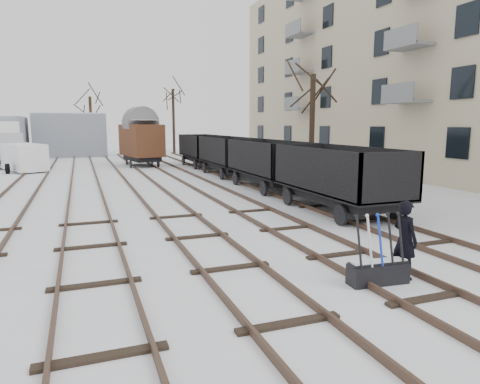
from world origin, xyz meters
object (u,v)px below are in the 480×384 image
Objects in this scene: worker at (405,240)px; freight_wagon_a at (337,188)px; box_van_wagon at (141,139)px; panel_van at (24,157)px; lorry at (0,143)px; ground_frame at (378,271)px.

freight_wagon_a is (2.61, 6.64, 0.09)m from worker.
freight_wagon_a reaches higher than worker.
box_van_wagon is 1.07× the size of panel_van.
panel_van is at bearing -81.17° from lorry.
worker reaches higher than ground_frame.
freight_wagon_a is 30.00m from lorry.
freight_wagon_a is 24.01m from panel_van.
ground_frame is at bearing -98.15° from box_van_wagon.
worker is 28.78m from panel_van.
lorry is (-12.64, 32.45, 0.96)m from worker.
lorry is at bearing 89.38° from panel_van.
freight_wagon_a is (3.36, 6.74, 0.67)m from ground_frame.
panel_van is at bearing 122.61° from freight_wagon_a.
lorry is at bearing 17.01° from worker.
worker is (0.75, 0.10, 0.58)m from ground_frame.
worker is at bearing 11.93° from ground_frame.
panel_van is (2.32, -5.59, -0.81)m from lorry.
box_van_wagon is 8.62m from panel_van.
box_van_wagon reaches higher than ground_frame.
box_van_wagon is (-4.48, 21.45, 1.19)m from freight_wagon_a.
freight_wagon_a is at bearing -80.54° from panel_van.
box_van_wagon reaches higher than freight_wagon_a.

